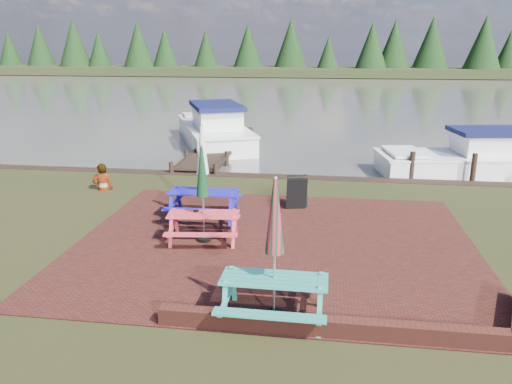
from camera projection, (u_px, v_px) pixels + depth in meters
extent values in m
plane|color=#242C10|center=(269.00, 262.00, 10.44)|extent=(120.00, 120.00, 0.00)
cube|color=#3B1512|center=(274.00, 244.00, 11.38)|extent=(9.00, 7.50, 0.02)
cube|color=#4C1E16|center=(347.00, 329.00, 7.73)|extent=(6.00, 0.22, 0.30)
cube|color=#4C4A41|center=(316.00, 94.00, 45.55)|extent=(120.00, 60.00, 0.02)
cube|color=black|center=(321.00, 72.00, 72.93)|extent=(120.00, 10.00, 1.20)
cube|color=teal|center=(274.00, 279.00, 8.10)|extent=(1.75, 0.69, 0.04)
cube|color=teal|center=(269.00, 315.00, 7.56)|extent=(1.74, 0.25, 0.04)
cube|color=teal|center=(278.00, 277.00, 8.81)|extent=(1.74, 0.25, 0.04)
cube|color=teal|center=(229.00, 296.00, 8.31)|extent=(0.09, 1.51, 0.72)
cube|color=teal|center=(320.00, 302.00, 8.10)|extent=(0.09, 1.51, 0.72)
cylinder|color=black|center=(274.00, 316.00, 8.29)|extent=(0.35, 0.35, 0.10)
cylinder|color=#B2B2B7|center=(275.00, 251.00, 7.96)|extent=(0.03, 0.03, 2.42)
cone|color=#AF1934|center=(275.00, 217.00, 7.80)|extent=(0.31, 0.31, 1.21)
cube|color=#D23643|center=(203.00, 214.00, 11.35)|extent=(1.68, 0.82, 0.04)
cube|color=#D23643|center=(200.00, 235.00, 10.84)|extent=(1.63, 0.41, 0.04)
cube|color=#D23643|center=(207.00, 216.00, 12.01)|extent=(1.63, 0.41, 0.04)
cube|color=#D23643|center=(173.00, 228.00, 11.45)|extent=(0.24, 1.40, 0.67)
cube|color=#D23643|center=(234.00, 228.00, 11.43)|extent=(0.24, 1.40, 0.67)
cylinder|color=black|center=(204.00, 240.00, 11.52)|extent=(0.32, 0.32, 0.09)
cylinder|color=#B2B2B7|center=(203.00, 195.00, 11.22)|extent=(0.03, 0.03, 2.25)
cone|color=#0E3418|center=(202.00, 172.00, 11.06)|extent=(0.29, 0.29, 1.12)
cube|color=#1B15A3|center=(203.00, 192.00, 12.84)|extent=(1.78, 0.71, 0.04)
cube|color=#1B15A3|center=(198.00, 211.00, 12.28)|extent=(1.78, 0.25, 0.04)
cube|color=#1B15A3|center=(209.00, 195.00, 13.56)|extent=(1.78, 0.25, 0.04)
cube|color=#1B15A3|center=(175.00, 204.00, 13.04)|extent=(0.09, 1.54, 0.73)
cube|color=#1B15A3|center=(233.00, 206.00, 12.85)|extent=(0.09, 1.54, 0.73)
cylinder|color=black|center=(204.00, 217.00, 13.03)|extent=(0.36, 0.36, 0.10)
cylinder|color=#B2B2B7|center=(203.00, 173.00, 12.70)|extent=(0.04, 0.04, 2.47)
cone|color=silver|center=(202.00, 150.00, 12.53)|extent=(0.32, 0.32, 1.24)
cube|color=black|center=(297.00, 194.00, 13.54)|extent=(0.60, 0.34, 0.91)
cube|color=black|center=(297.00, 191.00, 13.84)|extent=(0.60, 0.34, 0.91)
cube|color=black|center=(297.00, 177.00, 13.56)|extent=(0.56, 0.17, 0.03)
cube|color=black|center=(220.00, 146.00, 21.79)|extent=(1.60, 9.00, 0.06)
cube|color=black|center=(203.00, 144.00, 21.87)|extent=(0.08, 9.00, 0.08)
cube|color=black|center=(237.00, 145.00, 21.67)|extent=(0.08, 9.00, 0.08)
cylinder|color=black|center=(172.00, 176.00, 17.68)|extent=(0.16, 0.16, 1.00)
cylinder|color=black|center=(216.00, 177.00, 17.47)|extent=(0.16, 0.16, 1.00)
cube|color=white|center=(214.00, 137.00, 23.72)|extent=(5.16, 7.83, 1.06)
cube|color=white|center=(214.00, 125.00, 23.57)|extent=(5.26, 7.99, 0.08)
cube|color=white|center=(217.00, 117.00, 22.60)|extent=(2.87, 3.58, 0.90)
cube|color=#0F143A|center=(216.00, 106.00, 22.45)|extent=(3.23, 4.07, 0.19)
cube|color=white|center=(205.00, 114.00, 26.15)|extent=(2.51, 2.05, 0.11)
cube|color=white|center=(472.00, 167.00, 18.10)|extent=(6.92, 3.32, 0.89)
cube|color=white|center=(474.00, 155.00, 17.97)|extent=(7.06, 3.38, 0.07)
cube|color=white|center=(497.00, 143.00, 17.86)|extent=(3.02, 2.08, 0.75)
cube|color=#0F143A|center=(499.00, 131.00, 17.74)|extent=(3.44, 2.32, 0.16)
cube|color=white|center=(405.00, 152.00, 17.89)|extent=(1.49, 2.12, 0.09)
imported|color=gray|center=(101.00, 164.00, 15.34)|extent=(0.70, 0.55, 1.69)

